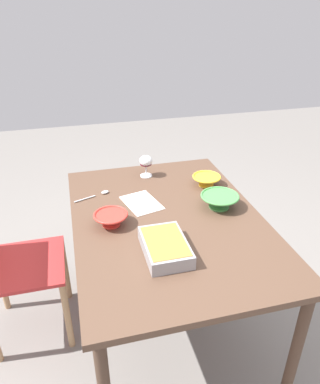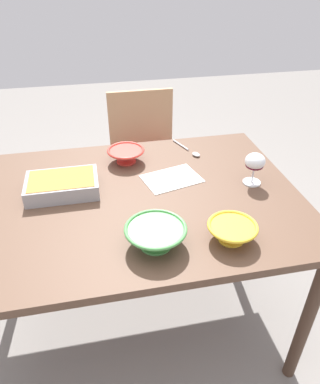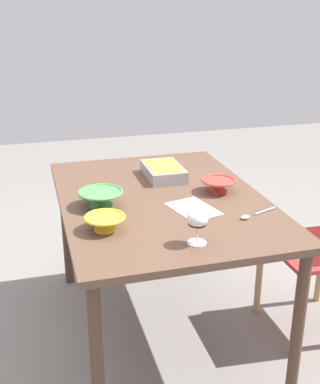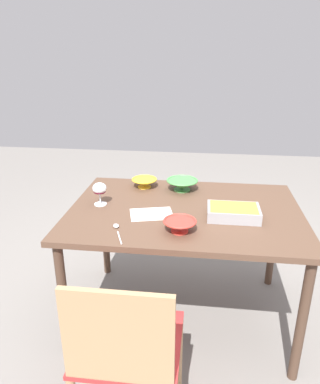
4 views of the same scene
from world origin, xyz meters
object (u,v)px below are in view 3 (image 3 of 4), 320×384
Objects in this scene: dining_table at (161,211)px; casserole_dish at (163,171)px; serving_bowl at (218,185)px; serving_spoon at (251,215)px; mixing_bowl at (101,197)px; small_bowl at (105,222)px; napkin at (193,209)px; wine_glass at (198,221)px.

dining_table is 4.72× the size of casserole_dish.
serving_spoon is at bearing 4.81° from serving_bowl.
serving_bowl is (-0.03, 0.58, -0.00)m from mixing_bowl.
casserole_dish is 0.69m from small_bowl.
mixing_bowl is 1.21× the size of small_bowl.
casserole_dish is at bearing -144.66° from serving_bowl.
napkin is (0.18, 0.10, 0.08)m from dining_table.
wine_glass reaches higher than mixing_bowl.
serving_bowl is 0.32m from serving_spoon.
small_bowl is (0.25, -0.02, -0.01)m from mixing_bowl.
mixing_bowl is 0.67m from serving_spoon.
wine_glass is 0.68× the size of serving_spoon.
serving_spoon is at bearing 119.53° from wine_glass.
wine_glass is 0.82× the size of small_bowl.
wine_glass is at bearing -60.47° from serving_spoon.
casserole_dish is 1.20× the size of napkin.
dining_table is 0.22m from napkin.
mixing_bowl reaches higher than small_bowl.
small_bowl is at bearing -123.49° from wine_glass.
wine_glass reaches higher than serving_bowl.
napkin is (0.15, 0.39, -0.04)m from mixing_bowl.
mixing_bowl reaches higher than dining_table.
serving_bowl reaches higher than dining_table.
casserole_dish reaches higher than napkin.
napkin is (-0.15, -0.21, -0.01)m from serving_spoon.
dining_table is 0.53m from wine_glass.
mixing_bowl is 0.87× the size of napkin.
casserole_dish is 0.49m from mixing_bowl.
napkin is (0.45, 0.01, -0.03)m from casserole_dish.
wine_glass reaches higher than serving_spoon.
wine_glass is 0.67× the size of mixing_bowl.
serving_bowl reaches higher than napkin.
dining_table is at bearing -179.62° from wine_glass.
casserole_dish and serving_bowl have the same top height.
dining_table is at bearing -151.79° from napkin.
napkin is at bearing 1.32° from casserole_dish.
wine_glass is 0.39m from small_bowl.
napkin is (-0.32, 0.09, -0.09)m from wine_glass.
mixing_bowl is 1.20× the size of serving_bowl.
napkin is at bearing 28.21° from dining_table.
serving_bowl is 0.84× the size of serving_spoon.
casserole_dish is at bearing 173.79° from wine_glass.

